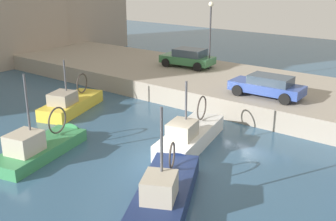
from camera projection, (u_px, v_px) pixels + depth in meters
name	position (u px, v px, depth m)	size (l,w,h in m)	color
water_surface	(159.00, 168.00, 18.04)	(80.00, 80.00, 0.00)	#335675
quay_wall	(272.00, 95.00, 26.46)	(9.00, 56.00, 1.20)	#9E9384
fishing_boat_navy	(165.00, 200.00, 15.34)	(6.98, 4.66, 4.73)	navy
fishing_boat_green	(45.00, 150.00, 19.44)	(5.97, 2.95, 4.76)	#388951
fishing_boat_white	(192.00, 140.00, 20.60)	(6.27, 2.87, 4.17)	white
fishing_boat_yellow	(75.00, 107.00, 25.54)	(5.88, 3.36, 4.00)	gold
parked_car_blue	(268.00, 86.00, 23.73)	(1.92, 4.23, 1.27)	#334C9E
parked_car_green	(188.00, 58.00, 31.12)	(2.36, 4.13, 1.37)	#387547
quay_streetlamp	(210.00, 24.00, 29.65)	(0.36, 0.36, 4.83)	#38383D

